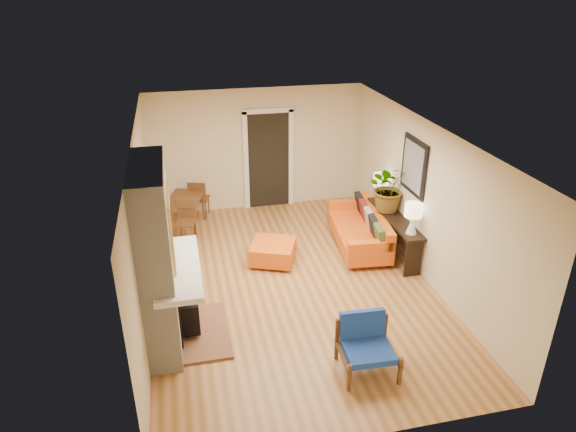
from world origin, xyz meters
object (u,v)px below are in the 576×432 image
blue_chair (366,341)px  houseplant (390,187)px  console_table (394,224)px  ottoman (273,251)px  lamp_far (381,184)px  lamp_near (413,215)px  sofa (362,229)px  dining_table (189,203)px

blue_chair → houseplant: 3.53m
blue_chair → console_table: (1.57, 2.77, 0.18)m
ottoman → blue_chair: size_ratio=1.31×
ottoman → console_table: bearing=-3.4°
console_table → lamp_far: bearing=90.0°
ottoman → blue_chair: 2.98m
blue_chair → lamp_far: (1.57, 3.51, 0.67)m
ottoman → houseplant: (2.21, 0.17, 0.96)m
houseplant → ottoman: bearing=-175.6°
lamp_near → lamp_far: 1.40m
sofa → console_table: 0.64m
blue_chair → lamp_far: bearing=65.9°
ottoman → lamp_far: size_ratio=1.78×
sofa → blue_chair: bearing=-109.5°
lamp_near → console_table: bearing=90.0°
dining_table → lamp_far: lamp_far is taller
blue_chair → lamp_far: lamp_far is taller
sofa → console_table: size_ratio=1.08×
dining_table → houseplant: (3.57, -1.53, 0.63)m
console_table → blue_chair: bearing=-119.5°
dining_table → lamp_near: lamp_near is taller
sofa → dining_table: bearing=155.0°
sofa → lamp_far: 0.94m
houseplant → dining_table: bearing=156.8°
sofa → console_table: bearing=-39.2°
ottoman → houseplant: bearing=4.4°
console_table → lamp_far: lamp_far is taller
sofa → ottoman: 1.78m
blue_chair → dining_table: bearing=113.6°
dining_table → lamp_far: (3.58, -1.09, 0.52)m
houseplant → lamp_near: bearing=-89.4°
dining_table → houseplant: 3.94m
blue_chair → lamp_far: 3.90m
sofa → houseplant: size_ratio=2.22×
blue_chair → houseplant: (1.56, 3.07, 0.78)m
dining_table → blue_chair: bearing=-66.4°
dining_table → ottoman: bearing=-51.2°
dining_table → console_table: size_ratio=0.85×
lamp_far → houseplant: bearing=-91.3°
dining_table → houseplant: size_ratio=1.74×
ottoman → blue_chair: (0.65, -2.90, 0.18)m
blue_chair → houseplant: houseplant is taller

